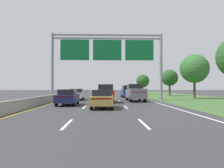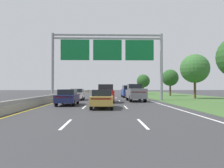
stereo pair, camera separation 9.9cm
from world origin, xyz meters
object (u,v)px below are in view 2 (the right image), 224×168
object	(u,v)px
car_white_left_lane_sedan	(77,94)
car_gold_centre_lane_sedan	(102,99)
pickup_truck_grey	(135,93)
roadside_tree_mid	(195,69)
roadside_tree_distant	(143,81)
overhead_sign_gantry	(107,53)
car_red_centre_lane_suv	(106,93)
car_navy_left_lane_sedan	(68,97)
car_blue_right_lane_suv	(127,91)
roadside_tree_far	(170,78)

from	to	relation	value
car_white_left_lane_sedan	car_gold_centre_lane_sedan	bearing A→B (deg)	-163.28
pickup_truck_grey	car_gold_centre_lane_sedan	xyz separation A→B (m)	(-4.12, -9.27, -0.26)
car_white_left_lane_sedan	roadside_tree_mid	xyz separation A→B (m)	(17.97, 3.19, 3.89)
pickup_truck_grey	roadside_tree_distant	distance (m)	30.76
overhead_sign_gantry	car_red_centre_lane_suv	size ratio (longest dim) A/B	3.18
overhead_sign_gantry	pickup_truck_grey	world-z (taller)	overhead_sign_gantry
car_navy_left_lane_sedan	car_red_centre_lane_suv	distance (m)	5.40
roadside_tree_mid	roadside_tree_distant	bearing A→B (deg)	99.51
car_red_centre_lane_suv	roadside_tree_distant	distance (m)	33.80
pickup_truck_grey	car_blue_right_lane_suv	xyz separation A→B (m)	(0.05, 10.70, 0.02)
car_red_centre_lane_suv	roadside_tree_far	world-z (taller)	roadside_tree_far
car_white_left_lane_sedan	car_red_centre_lane_suv	size ratio (longest dim) A/B	0.93
overhead_sign_gantry	car_white_left_lane_sedan	distance (m)	7.14
roadside_tree_far	overhead_sign_gantry	bearing A→B (deg)	-130.09
pickup_truck_grey	car_blue_right_lane_suv	distance (m)	10.70
car_white_left_lane_sedan	roadside_tree_mid	bearing A→B (deg)	-79.96
roadside_tree_distant	car_white_left_lane_sedan	bearing A→B (deg)	-117.24
roadside_tree_far	car_gold_centre_lane_sedan	bearing A→B (deg)	-117.31
pickup_truck_grey	car_white_left_lane_sedan	world-z (taller)	pickup_truck_grey
pickup_truck_grey	roadside_tree_far	world-z (taller)	roadside_tree_far
car_gold_centre_lane_sedan	car_blue_right_lane_suv	world-z (taller)	car_blue_right_lane_suv
roadside_tree_mid	roadside_tree_distant	distance (m)	24.30
pickup_truck_grey	roadside_tree_far	xyz separation A→B (m)	(9.56, 17.22, 2.68)
pickup_truck_grey	car_red_centre_lane_suv	bearing A→B (deg)	119.05
pickup_truck_grey	car_red_centre_lane_suv	world-z (taller)	pickup_truck_grey
overhead_sign_gantry	car_gold_centre_lane_sedan	bearing A→B (deg)	-92.88
car_navy_left_lane_sedan	car_red_centre_lane_suv	world-z (taller)	car_red_centre_lane_suv
car_navy_left_lane_sedan	roadside_tree_mid	xyz separation A→B (m)	(17.76, 12.10, 3.89)
car_navy_left_lane_sedan	pickup_truck_grey	bearing A→B (deg)	-51.33
car_navy_left_lane_sedan	roadside_tree_far	world-z (taller)	roadside_tree_far
roadside_tree_mid	roadside_tree_far	xyz separation A→B (m)	(-0.62, 11.10, -0.96)
pickup_truck_grey	roadside_tree_distant	size ratio (longest dim) A/B	1.04
car_gold_centre_lane_sedan	car_red_centre_lane_suv	size ratio (longest dim) A/B	0.94
overhead_sign_gantry	car_white_left_lane_sedan	world-z (taller)	overhead_sign_gantry
roadside_tree_mid	car_gold_centre_lane_sedan	bearing A→B (deg)	-132.90
roadside_tree_far	roadside_tree_distant	xyz separation A→B (m)	(-3.39, 12.83, -0.30)
car_red_centre_lane_suv	car_white_left_lane_sedan	bearing A→B (deg)	39.25
car_navy_left_lane_sedan	roadside_tree_distant	xyz separation A→B (m)	(13.75, 36.04, 2.64)
car_navy_left_lane_sedan	roadside_tree_far	size ratio (longest dim) A/B	0.81
car_white_left_lane_sedan	car_red_centre_lane_suv	world-z (taller)	car_red_centre_lane_suv
car_blue_right_lane_suv	car_red_centre_lane_suv	distance (m)	13.43
pickup_truck_grey	car_gold_centre_lane_sedan	size ratio (longest dim) A/B	1.22
pickup_truck_grey	car_navy_left_lane_sedan	distance (m)	9.66
overhead_sign_gantry	roadside_tree_mid	xyz separation A→B (m)	(13.75, 4.50, -1.72)
car_white_left_lane_sedan	car_blue_right_lane_suv	world-z (taller)	car_blue_right_lane_suv
pickup_truck_grey	car_white_left_lane_sedan	distance (m)	8.32
overhead_sign_gantry	car_white_left_lane_sedan	xyz separation A→B (m)	(-4.22, 1.31, -5.61)
car_gold_centre_lane_sedan	car_navy_left_lane_sedan	bearing A→B (deg)	47.52
roadside_tree_distant	roadside_tree_mid	bearing A→B (deg)	-80.49
car_gold_centre_lane_sedan	car_white_left_lane_sedan	bearing A→B (deg)	17.77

